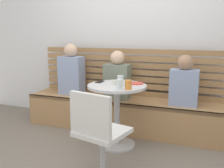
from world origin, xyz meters
name	(u,v)px	position (x,y,z in m)	size (l,w,h in m)	color
back_wall	(132,24)	(0.00, 1.64, 1.45)	(5.20, 0.10, 2.90)	silver
booth_bench	(122,114)	(0.00, 1.20, 0.22)	(2.70, 0.52, 0.44)	#A87C51
booth_backrest	(128,72)	(0.00, 1.44, 0.78)	(2.65, 0.04, 0.67)	#9A7249
cafe_table	(117,103)	(0.11, 0.68, 0.52)	(0.68, 0.68, 0.74)	#ADADB2
white_chair	(98,135)	(0.22, -0.13, 0.46)	(0.48, 0.48, 0.85)	#ADADB2
person_adult	(71,72)	(-0.78, 1.21, 0.77)	(0.34, 0.22, 0.73)	#8C9EC6
person_child_left	(184,83)	(0.81, 1.17, 0.72)	(0.34, 0.22, 0.63)	#8C9EC6
person_child_middle	(117,78)	(-0.07, 1.20, 0.73)	(0.34, 0.22, 0.65)	slate
cup_espresso_small	(115,82)	(0.08, 0.67, 0.77)	(0.06, 0.06, 0.06)	silver
cup_tumbler_orange	(128,85)	(0.30, 0.50, 0.79)	(0.07, 0.07, 0.10)	orange
cup_glass_tall	(120,81)	(0.16, 0.64, 0.80)	(0.07, 0.07, 0.12)	silver
cup_water_clear	(119,85)	(0.21, 0.44, 0.80)	(0.07, 0.07, 0.11)	white
plate_small	(136,83)	(0.30, 0.82, 0.75)	(0.17, 0.17, 0.01)	#DB4C42
phone_on_table	(100,82)	(-0.15, 0.77, 0.74)	(0.07, 0.14, 0.01)	black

